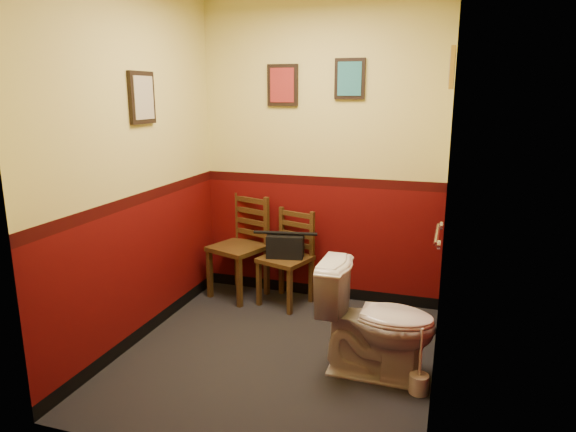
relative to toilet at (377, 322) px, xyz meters
name	(u,v)px	position (x,y,z in m)	size (l,w,h in m)	color
floor	(278,355)	(-0.72, 0.04, -0.39)	(2.20, 2.40, 0.00)	black
wall_back	(321,154)	(-0.72, 1.24, 0.96)	(2.20, 2.70, 0.00)	#4E0807
wall_front	(192,213)	(-0.72, -1.16, 0.96)	(2.20, 2.70, 0.00)	#4E0807
wall_left	(137,167)	(-1.82, 0.04, 0.96)	(2.40, 2.70, 0.00)	#4E0807
wall_right	(446,183)	(0.38, 0.04, 0.96)	(2.40, 2.70, 0.00)	#4E0807
grab_bar	(438,235)	(0.35, 0.29, 0.56)	(0.05, 0.56, 0.06)	silver
framed_print_back_a	(283,85)	(-1.07, 1.22, 1.56)	(0.28, 0.04, 0.36)	black
framed_print_back_b	(350,79)	(-0.47, 1.22, 1.61)	(0.26, 0.04, 0.34)	black
framed_print_left	(142,98)	(-1.80, 0.14, 1.46)	(0.04, 0.30, 0.38)	black
framed_print_right	(452,68)	(0.36, 0.64, 1.66)	(0.04, 0.34, 0.28)	olive
toilet	(377,322)	(0.00, 0.00, 0.00)	(0.44, 0.79, 0.78)	white
toilet_brush	(419,382)	(0.31, -0.14, -0.32)	(0.13, 0.13, 0.45)	silver
chair_left	(241,247)	(-1.43, 1.05, 0.09)	(0.57, 0.57, 0.95)	#563A19
chair_right	(288,258)	(-0.95, 1.00, 0.04)	(0.50, 0.50, 0.85)	#563A19
handbag	(285,246)	(-0.96, 0.97, 0.16)	(0.35, 0.22, 0.24)	black
tp_stack	(329,300)	(-0.56, 0.98, -0.31)	(0.21, 0.11, 0.18)	silver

